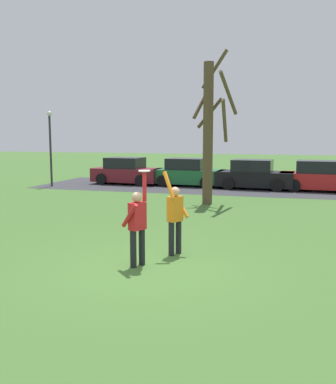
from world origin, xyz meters
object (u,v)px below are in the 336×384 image
frisbee_disc (144,171)px  parked_car_maroon (127,172)px  person_defender (175,215)px  bare_tree_tall (209,129)px  lamppost_by_lot (50,141)px  parked_car_green (188,173)px  person_catcher (137,222)px  parked_car_red (320,177)px  parked_car_black (254,176)px

frisbee_disc → parked_car_maroon: (-6.27, 14.85, -1.37)m
person_defender → bare_tree_tall: 8.18m
bare_tree_tall → lamppost_by_lot: 10.55m
lamppost_by_lot → parked_car_maroon: bearing=31.8°
parked_car_green → lamppost_by_lot: bearing=-158.9°
bare_tree_tall → lamppost_by_lot: size_ratio=1.51×
person_defender → parked_car_maroon: bearing=-127.6°
person_catcher → parked_car_maroon: bearing=48.9°
person_catcher → parked_car_green: bearing=35.6°
parked_car_maroon → parked_car_green: bearing=4.4°
person_catcher → person_defender: (0.56, 1.11, -0.00)m
parked_car_red → person_defender: bearing=-103.6°
person_catcher → person_defender: bearing=0.0°
bare_tree_tall → frisbee_disc: bearing=-89.0°
parked_car_maroon → lamppost_by_lot: (-3.72, -2.31, 1.86)m
parked_car_green → parked_car_black: (3.79, -0.38, 0.00)m
person_catcher → frisbee_disc: 1.13m
person_catcher → parked_car_red: size_ratio=0.49×
person_catcher → parked_car_red: bearing=8.6°
person_defender → frisbee_disc: size_ratio=7.89×
parked_car_green → parked_car_red: (7.16, -0.41, 0.00)m
parked_car_black → parked_car_red: size_ratio=1.00×
person_defender → parked_car_black: (0.84, 13.61, -0.25)m
bare_tree_tall → lamppost_by_lot: (-9.83, 3.78, -0.58)m
parked_car_maroon → parked_car_red: (10.95, -0.36, 0.00)m
parked_car_green → person_defender: bearing=-74.4°
person_defender → parked_car_maroon: (-6.72, 13.94, -0.25)m
frisbee_disc → parked_car_maroon: bearing=112.9°
parked_car_green → parked_car_black: 3.80m
parked_car_green → bare_tree_tall: bare_tree_tall is taller
parked_car_maroon → bare_tree_tall: bare_tree_tall is taller
person_catcher → person_defender: 1.24m
lamppost_by_lot → parked_car_green: bearing=17.4°
parked_car_maroon → lamppost_by_lot: lamppost_by_lot is taller
person_defender → parked_car_maroon: size_ratio=0.49×
parked_car_red → parked_car_green: bearing=-179.6°
frisbee_disc → parked_car_black: bearing=84.9°
frisbee_disc → parked_car_black: frisbee_disc is taller
person_defender → bare_tree_tall: bare_tree_tall is taller
lamppost_by_lot → bare_tree_tall: bearing=-21.1°
frisbee_disc → parked_car_red: (4.68, 14.49, -1.37)m
parked_car_maroon → parked_car_black: (7.57, -0.33, 0.00)m
parked_car_black → lamppost_by_lot: bearing=-166.4°
frisbee_disc → lamppost_by_lot: 16.04m
person_defender → bare_tree_tall: (-0.61, 7.86, 2.18)m
frisbee_disc → person_catcher: bearing=-116.6°
frisbee_disc → parked_car_black: size_ratio=0.06×
parked_car_red → lamppost_by_lot: (-14.66, -1.95, 1.86)m
parked_car_red → parked_car_maroon: bearing=-178.2°
parked_car_maroon → person_defender: bearing=-60.6°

